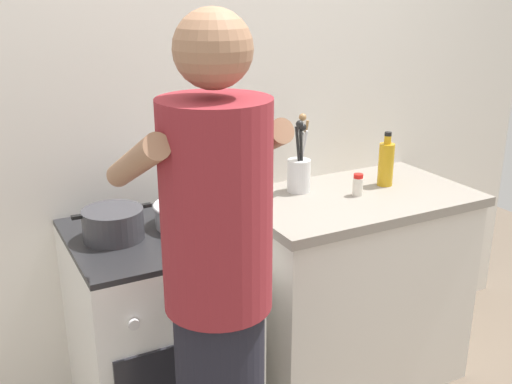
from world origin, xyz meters
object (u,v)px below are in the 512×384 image
at_px(pot, 113,224).
at_px(person, 218,316).
at_px(oil_bottle, 386,163).
at_px(mixing_bowl, 188,213).
at_px(utensil_crock, 299,168).
at_px(spice_bottle, 358,185).
at_px(stove_range, 161,341).

bearing_deg(pot, person, -77.23).
bearing_deg(oil_bottle, mixing_bowl, -177.98).
distance_m(utensil_crock, oil_bottle, 0.40).
bearing_deg(utensil_crock, mixing_bowl, -165.95).
height_order(utensil_crock, oil_bottle, utensil_crock).
distance_m(oil_bottle, person, 1.26).
xyz_separation_m(pot, oil_bottle, (1.23, 0.03, 0.05)).
bearing_deg(utensil_crock, pot, -170.68).
height_order(mixing_bowl, person, person).
relative_size(spice_bottle, oil_bottle, 0.39).
bearing_deg(person, spice_bottle, 31.96).
bearing_deg(spice_bottle, oil_bottle, 16.41).
distance_m(pot, oil_bottle, 1.23).
xyz_separation_m(mixing_bowl, person, (-0.15, -0.59, -0.09)).
relative_size(utensil_crock, person, 0.20).
xyz_separation_m(pot, spice_bottle, (1.04, -0.03, -0.01)).
xyz_separation_m(utensil_crock, person, (-0.71, -0.73, -0.14)).
relative_size(stove_range, mixing_bowl, 3.46).
xyz_separation_m(spice_bottle, oil_bottle, (0.19, 0.06, 0.05)).
height_order(mixing_bowl, spice_bottle, spice_bottle).
bearing_deg(oil_bottle, person, -150.47).
bearing_deg(stove_range, mixing_bowl, 6.02).
bearing_deg(stove_range, person, -90.65).
xyz_separation_m(mixing_bowl, oil_bottle, (0.95, 0.03, 0.05)).
height_order(oil_bottle, person, person).
relative_size(stove_range, person, 0.53).
height_order(mixing_bowl, oil_bottle, oil_bottle).
distance_m(mixing_bowl, utensil_crock, 0.59).
height_order(pot, oil_bottle, oil_bottle).
height_order(utensil_crock, person, person).
xyz_separation_m(stove_range, pot, (-0.14, 0.02, 0.50)).
distance_m(stove_range, spice_bottle, 1.02).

